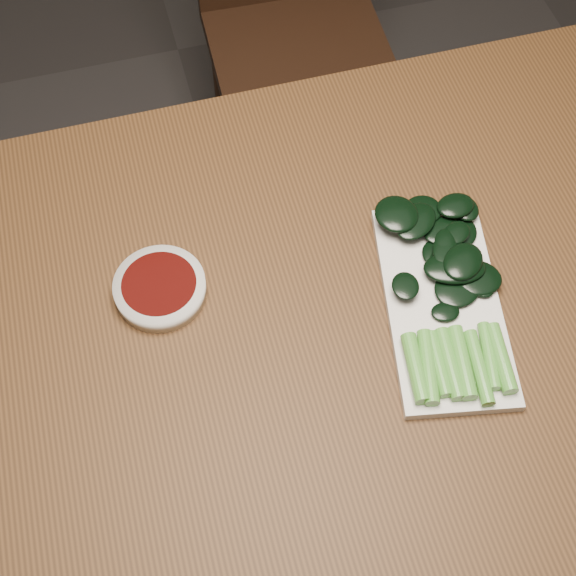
{
  "coord_description": "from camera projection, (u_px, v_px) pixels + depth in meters",
  "views": [
    {
      "loc": [
        -0.16,
        -0.46,
        1.64
      ],
      "look_at": [
        -0.02,
        0.04,
        0.76
      ],
      "focal_mm": 50.0,
      "sensor_mm": 36.0,
      "label": 1
    }
  ],
  "objects": [
    {
      "name": "chair_far",
      "position": [
        293.0,
        13.0,
        1.69
      ],
      "size": [
        0.39,
        0.39,
        0.89
      ],
      "rotation": [
        0.0,
        0.0,
        -0.04
      ],
      "color": "black",
      "rests_on": "ground"
    },
    {
      "name": "gai_lan",
      "position": [
        448.0,
        284.0,
        1.01
      ],
      "size": [
        0.18,
        0.31,
        0.03
      ],
      "color": "#53A037",
      "rests_on": "serving_plate"
    },
    {
      "name": "ground",
      "position": [
        305.0,
        488.0,
        1.66
      ],
      "size": [
        6.0,
        6.0,
        0.0
      ],
      "primitive_type": "plane",
      "color": "#292727",
      "rests_on": "ground"
    },
    {
      "name": "serving_plate",
      "position": [
        442.0,
        304.0,
        1.02
      ],
      "size": [
        0.2,
        0.32,
        0.01
      ],
      "rotation": [
        0.0,
        0.0,
        -0.19
      ],
      "color": "silver",
      "rests_on": "table"
    },
    {
      "name": "sauce_bowl",
      "position": [
        160.0,
        288.0,
        1.02
      ],
      "size": [
        0.12,
        0.12,
        0.03
      ],
      "color": "silver",
      "rests_on": "table"
    },
    {
      "name": "table",
      "position": [
        314.0,
        341.0,
        1.08
      ],
      "size": [
        1.4,
        0.8,
        0.75
      ],
      "color": "#452A13",
      "rests_on": "ground"
    }
  ]
}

